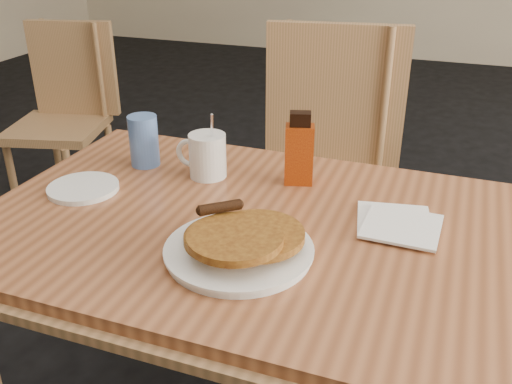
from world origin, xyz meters
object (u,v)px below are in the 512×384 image
syrup_bottle (299,151)px  blue_tumbler (144,141)px  main_table (252,238)px  chair_main_far (325,156)px  coffee_mug (206,155)px  pancake_plate (240,244)px  chair_wall_extra (66,103)px

syrup_bottle → blue_tumbler: 0.40m
main_table → blue_tumbler: blue_tumbler is taller
syrup_bottle → blue_tumbler: bearing=168.0°
chair_main_far → syrup_bottle: (0.06, -0.52, 0.22)m
blue_tumbler → main_table: bearing=-27.3°
chair_main_far → coffee_mug: (-0.16, -0.55, 0.20)m
chair_main_far → syrup_bottle: bearing=-93.2°
pancake_plate → coffee_mug: coffee_mug is taller
chair_wall_extra → pancake_plate: chair_wall_extra is taller
chair_main_far → pancake_plate: 0.88m
chair_wall_extra → coffee_mug: coffee_mug is taller
chair_main_far → blue_tumbler: bearing=-131.3°
chair_wall_extra → syrup_bottle: (1.40, -0.93, 0.30)m
chair_wall_extra → coffee_mug: size_ratio=5.29×
chair_main_far → coffee_mug: 0.61m
main_table → chair_main_far: (-0.02, 0.73, -0.10)m
coffee_mug → blue_tumbler: size_ratio=1.30×
chair_main_far → pancake_plate: chair_main_far is taller
chair_main_far → coffee_mug: size_ratio=6.06×
chair_main_far → chair_wall_extra: size_ratio=1.15×
syrup_bottle → chair_main_far: bearing=80.1°
coffee_mug → main_table: bearing=-43.6°
coffee_mug → syrup_bottle: bearing=10.0°
syrup_bottle → pancake_plate: bearing=-108.1°
coffee_mug → syrup_bottle: 0.23m
main_table → syrup_bottle: 0.25m
pancake_plate → chair_wall_extra: bearing=137.4°
main_table → pancake_plate: bearing=-79.1°
main_table → pancake_plate: pancake_plate is taller
main_table → coffee_mug: bearing=136.1°
syrup_bottle → coffee_mug: bearing=173.7°
chair_wall_extra → syrup_bottle: bearing=-48.2°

